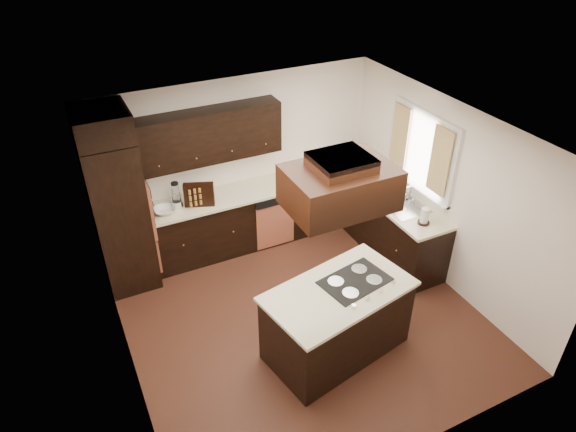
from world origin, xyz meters
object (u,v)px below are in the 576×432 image
object	(u,v)px
oven_column	(120,215)
island	(337,322)
range_hood	(340,187)
spice_rack	(199,195)

from	to	relation	value
oven_column	island	bearing A→B (deg)	-51.48
range_hood	spice_rack	distance (m)	2.62
spice_rack	range_hood	bearing A→B (deg)	-48.52
island	range_hood	bearing A→B (deg)	81.87
island	range_hood	distance (m)	1.72
island	spice_rack	bearing A→B (deg)	98.18
oven_column	range_hood	distance (m)	3.13
island	range_hood	xyz separation A→B (m)	(-0.01, 0.11, 1.72)
range_hood	spice_rack	bearing A→B (deg)	109.93
oven_column	range_hood	xyz separation A→B (m)	(1.88, -2.25, 1.10)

